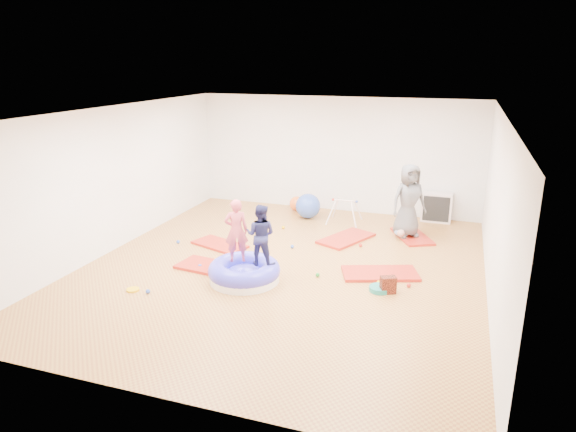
% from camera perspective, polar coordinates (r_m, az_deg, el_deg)
% --- Properties ---
extents(room, '(7.01, 8.01, 2.81)m').
position_cam_1_polar(room, '(8.97, -0.62, 2.52)').
color(room, '#B98B3E').
rests_on(room, ground).
extents(gym_mat_front_left, '(1.33, 0.78, 0.05)m').
position_cam_1_polar(gym_mat_front_left, '(9.47, -8.49, -5.63)').
color(gym_mat_front_left, red).
rests_on(gym_mat_front_left, ground).
extents(gym_mat_mid_left, '(1.26, 0.91, 0.05)m').
position_cam_1_polar(gym_mat_mid_left, '(10.57, -7.60, -3.16)').
color(gym_mat_mid_left, red).
rests_on(gym_mat_mid_left, ground).
extents(gym_mat_center_back, '(1.12, 1.43, 0.05)m').
position_cam_1_polar(gym_mat_center_back, '(10.89, 6.48, -2.49)').
color(gym_mat_center_back, red).
rests_on(gym_mat_center_back, ground).
extents(gym_mat_right, '(1.45, 1.05, 0.05)m').
position_cam_1_polar(gym_mat_right, '(9.25, 10.19, -6.29)').
color(gym_mat_right, red).
rests_on(gym_mat_right, ground).
extents(gym_mat_rear_right, '(1.04, 1.30, 0.05)m').
position_cam_1_polar(gym_mat_rear_right, '(11.28, 13.62, -2.19)').
color(gym_mat_rear_right, red).
rests_on(gym_mat_rear_right, ground).
extents(inflatable_cushion, '(1.24, 1.24, 0.39)m').
position_cam_1_polar(inflatable_cushion, '(8.87, -4.88, -6.24)').
color(inflatable_cushion, white).
rests_on(inflatable_cushion, ground).
extents(child_pink, '(0.48, 0.41, 1.11)m').
position_cam_1_polar(child_pink, '(8.73, -5.78, -1.31)').
color(child_pink, '#DC505D').
rests_on(child_pink, inflatable_cushion).
extents(child_navy, '(0.53, 0.42, 1.06)m').
position_cam_1_polar(child_navy, '(8.56, -3.07, -1.80)').
color(child_navy, navy).
rests_on(child_navy, inflatable_cushion).
extents(adult_caregiver, '(0.90, 0.83, 1.54)m').
position_cam_1_polar(adult_caregiver, '(11.01, 13.26, 1.69)').
color(adult_caregiver, '#56575B').
rests_on(adult_caregiver, gym_mat_rear_right).
extents(infant, '(0.33, 0.34, 0.20)m').
position_cam_1_polar(infant, '(11.09, 12.49, -1.77)').
color(infant, '#82A1D5').
rests_on(infant, gym_mat_rear_right).
extents(ball_pit_balls, '(4.82, 3.91, 0.07)m').
position_cam_1_polar(ball_pit_balls, '(9.66, -0.42, -4.92)').
color(ball_pit_balls, blue).
rests_on(ball_pit_balls, ground).
extents(exercise_ball_blue, '(0.59, 0.59, 0.59)m').
position_cam_1_polar(exercise_ball_blue, '(12.22, 2.24, 1.11)').
color(exercise_ball_blue, blue).
rests_on(exercise_ball_blue, ground).
extents(exercise_ball_orange, '(0.36, 0.36, 0.36)m').
position_cam_1_polar(exercise_ball_orange, '(12.85, 0.98, 1.39)').
color(exercise_ball_orange, orange).
rests_on(exercise_ball_orange, ground).
extents(infant_play_gym, '(0.74, 0.70, 0.56)m').
position_cam_1_polar(infant_play_gym, '(11.85, 6.30, 0.92)').
color(infant_play_gym, silver).
rests_on(infant_play_gym, ground).
extents(cube_shelf, '(0.68, 0.34, 0.68)m').
position_cam_1_polar(cube_shelf, '(12.43, 16.17, 0.94)').
color(cube_shelf, silver).
rests_on(cube_shelf, ground).
extents(balance_disc, '(0.35, 0.35, 0.08)m').
position_cam_1_polar(balance_disc, '(8.63, 10.16, -7.97)').
color(balance_disc, '#1C7F75').
rests_on(balance_disc, ground).
extents(backpack, '(0.29, 0.24, 0.28)m').
position_cam_1_polar(backpack, '(8.55, 11.06, -7.52)').
color(backpack, maroon).
rests_on(backpack, ground).
extents(yellow_toy, '(0.21, 0.21, 0.03)m').
position_cam_1_polar(yellow_toy, '(8.90, -16.86, -7.84)').
color(yellow_toy, '#F3BC03').
rests_on(yellow_toy, ground).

